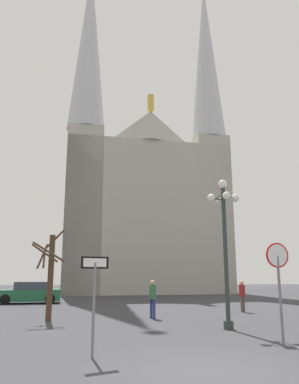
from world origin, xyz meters
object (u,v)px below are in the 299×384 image
(one_way_arrow_sign, at_px, (94,290))
(stop_sign, at_px, (278,273))
(pedestrian_standing, at_px, (153,295))
(pedestrian_walking, at_px, (242,293))
(cathedral, at_px, (143,197))
(street_lamp, at_px, (225,234))
(parked_car_near_green, at_px, (30,293))
(bare_tree, at_px, (50,272))

(one_way_arrow_sign, bearing_deg, stop_sign, 12.68)
(one_way_arrow_sign, xyz_separation_m, pedestrian_standing, (2.15, 7.85, -0.56))
(pedestrian_walking, bearing_deg, cathedral, 100.64)
(stop_sign, distance_m, pedestrian_standing, 7.41)
(one_way_arrow_sign, distance_m, street_lamp, 6.52)
(pedestrian_standing, bearing_deg, pedestrian_walking, 25.82)
(cathedral, distance_m, pedestrian_standing, 25.07)
(stop_sign, xyz_separation_m, pedestrian_standing, (-3.07, 6.67, -0.96))
(stop_sign, bearing_deg, one_way_arrow_sign, -167.32)
(cathedral, xyz_separation_m, parked_car_near_green, (-8.47, -14.08, -9.57))
(one_way_arrow_sign, bearing_deg, parked_car_near_green, 107.33)
(stop_sign, xyz_separation_m, street_lamp, (-0.66, 3.10, 1.45))
(cathedral, distance_m, one_way_arrow_sign, 32.47)
(pedestrian_walking, bearing_deg, street_lamp, -112.81)
(pedestrian_standing, bearing_deg, stop_sign, -65.27)
(one_way_arrow_sign, xyz_separation_m, parked_car_near_green, (-5.32, 17.05, -0.91))
(cathedral, relative_size, stop_sign, 12.88)
(one_way_arrow_sign, height_order, pedestrian_standing, one_way_arrow_sign)
(street_lamp, height_order, bare_tree, street_lamp)
(parked_car_near_green, xyz_separation_m, pedestrian_standing, (7.48, -9.20, 0.35))
(stop_sign, bearing_deg, street_lamp, 101.96)
(pedestrian_standing, bearing_deg, cathedral, 87.56)
(bare_tree, bearing_deg, one_way_arrow_sign, -71.91)
(parked_car_near_green, bearing_deg, one_way_arrow_sign, -72.67)
(stop_sign, height_order, one_way_arrow_sign, stop_sign)
(cathedral, distance_m, stop_sign, 31.15)
(stop_sign, bearing_deg, pedestrian_standing, 114.73)
(street_lamp, xyz_separation_m, bare_tree, (-6.93, 2.95, -1.41))
(one_way_arrow_sign, relative_size, pedestrian_standing, 1.42)
(one_way_arrow_sign, height_order, bare_tree, bare_tree)
(pedestrian_walking, distance_m, pedestrian_standing, 5.47)
(cathedral, height_order, street_lamp, cathedral)
(cathedral, xyz_separation_m, bare_tree, (-5.51, -23.91, -8.23))
(pedestrian_walking, height_order, pedestrian_standing, pedestrian_standing)
(one_way_arrow_sign, height_order, pedestrian_walking, one_way_arrow_sign)
(street_lamp, distance_m, pedestrian_standing, 4.94)
(pedestrian_walking, relative_size, pedestrian_standing, 0.95)
(stop_sign, relative_size, pedestrian_walking, 1.79)
(one_way_arrow_sign, distance_m, bare_tree, 7.61)
(cathedral, distance_m, parked_car_near_green, 19.02)
(cathedral, bearing_deg, street_lamp, -86.96)
(street_lamp, xyz_separation_m, parked_car_near_green, (-9.89, 12.78, -2.75))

